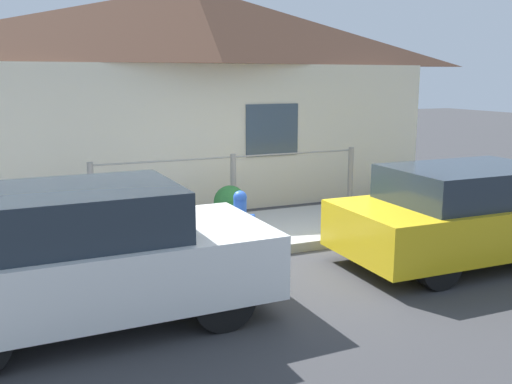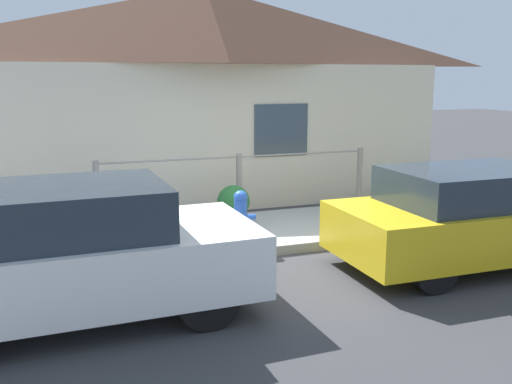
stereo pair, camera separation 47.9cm
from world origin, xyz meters
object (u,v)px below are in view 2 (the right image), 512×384
fire_hydrant (241,214)px  car_left (78,252)px  car_right (476,216)px  potted_plant_near_hydrant (234,203)px

fire_hydrant → car_left: bearing=-143.8°
car_right → fire_hydrant: car_right is taller
car_left → potted_plant_near_hydrant: 3.64m
car_right → fire_hydrant: bearing=148.4°
car_right → potted_plant_near_hydrant: car_right is taller
car_right → potted_plant_near_hydrant: bearing=136.3°
car_left → potted_plant_near_hydrant: bearing=43.9°
car_left → fire_hydrant: 2.98m
fire_hydrant → potted_plant_near_hydrant: fire_hydrant is taller
car_left → fire_hydrant: size_ratio=4.97×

